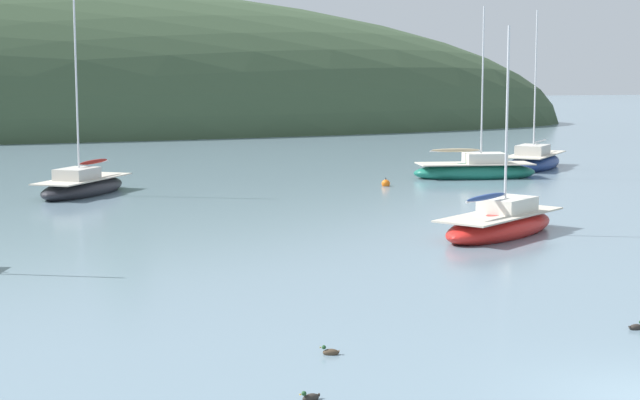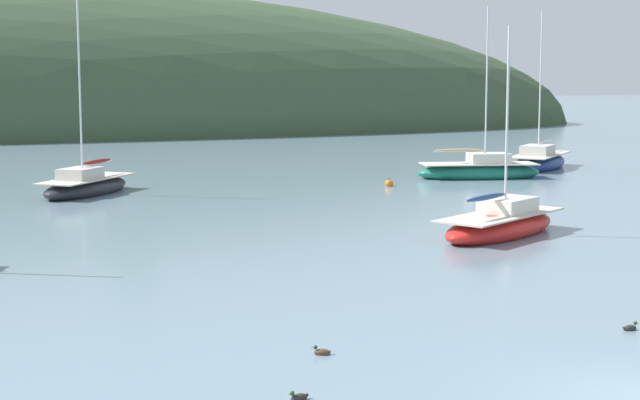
{
  "view_description": "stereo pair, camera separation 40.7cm",
  "coord_description": "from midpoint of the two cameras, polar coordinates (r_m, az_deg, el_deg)",
  "views": [
    {
      "loc": [
        -11.17,
        -14.78,
        5.9
      ],
      "look_at": [
        0.0,
        20.0,
        1.2
      ],
      "focal_mm": 56.46,
      "sensor_mm": 36.0,
      "label": 1
    },
    {
      "loc": [
        -10.78,
        -14.9,
        5.9
      ],
      "look_at": [
        0.0,
        20.0,
        1.2
      ],
      "focal_mm": 56.46,
      "sensor_mm": 36.0,
      "label": 2
    }
  ],
  "objects": [
    {
      "name": "sailboat_blue_center",
      "position": [
        36.88,
        9.89,
        -1.36
      ],
      "size": [
        6.68,
        5.44,
        7.73
      ],
      "color": "red",
      "rests_on": "ground"
    },
    {
      "name": "duck_lone_left",
      "position": [
        18.46,
        -1.19,
        -11.13
      ],
      "size": [
        0.42,
        0.27,
        0.24
      ],
      "color": "#2D2823",
      "rests_on": "ground"
    },
    {
      "name": "sailboat_navy_dinghy",
      "position": [
        56.34,
        8.6,
        1.67
      ],
      "size": [
        7.22,
        3.58,
        9.63
      ],
      "color": "#196B56",
      "rests_on": "ground"
    },
    {
      "name": "mooring_buoy_outer",
      "position": [
        51.91,
        3.53,
        0.93
      ],
      "size": [
        0.44,
        0.44,
        0.54
      ],
      "color": "orange",
      "rests_on": "ground"
    },
    {
      "name": "sailboat_orange_cutter",
      "position": [
        49.58,
        -13.53,
        0.76
      ],
      "size": [
        5.57,
        6.59,
        9.7
      ],
      "color": "#232328",
      "rests_on": "ground"
    },
    {
      "name": "duck_trailing",
      "position": [
        21.28,
        0.04,
        -8.62
      ],
      "size": [
        0.41,
        0.29,
        0.24
      ],
      "color": "#473828",
      "rests_on": "ground"
    },
    {
      "name": "sailboat_black_sloop",
      "position": [
        62.57,
        11.88,
        2.16
      ],
      "size": [
        6.88,
        7.01,
        9.76
      ],
      "color": "navy",
      "rests_on": "ground"
    },
    {
      "name": "duck_straggler",
      "position": [
        24.33,
        17.01,
        -6.9
      ],
      "size": [
        0.43,
        0.21,
        0.24
      ],
      "color": "#2D2823",
      "rests_on": "ground"
    }
  ]
}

